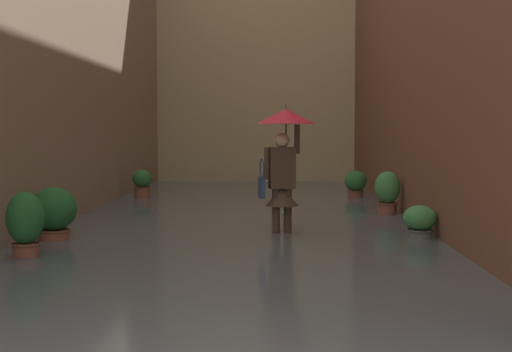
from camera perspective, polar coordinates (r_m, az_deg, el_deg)
ground_plane at (r=12.76m, az=-1.19°, el=-4.11°), size 60.00×60.00×0.00m
flood_water at (r=12.75m, az=-1.19°, el=-3.76°), size 6.60×25.24×0.16m
person_wading at (r=11.27m, az=2.08°, el=1.88°), size 0.87×0.87×2.07m
potted_plant_near_right at (r=9.56m, az=-16.97°, el=-3.60°), size 0.45×0.45×0.95m
potted_plant_far_left at (r=11.06m, az=12.21°, el=-3.59°), size 0.48×0.48×0.62m
potted_plant_far_right at (r=17.34m, az=-8.58°, el=-0.70°), size 0.44×0.44×0.78m
potted_plant_near_left at (r=17.34m, az=7.52°, el=-0.66°), size 0.50×0.50×0.76m
potted_plant_mid_left at (r=13.93m, az=9.86°, el=-1.35°), size 0.46×0.46×0.94m
potted_plant_mid_right at (r=11.01m, az=-15.01°, el=-2.81°), size 0.65×0.65×0.89m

